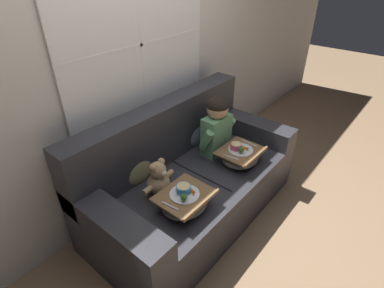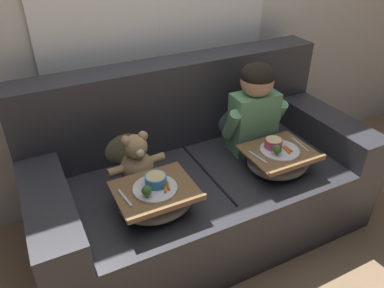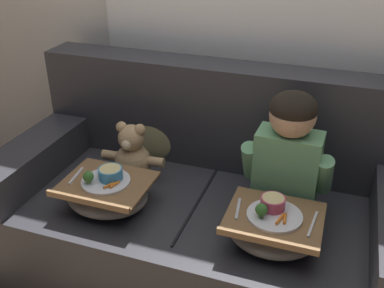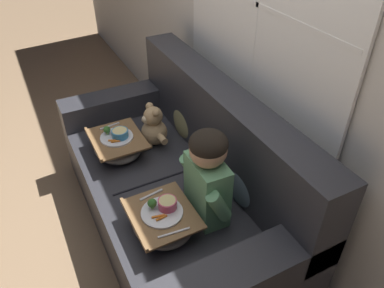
# 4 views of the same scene
# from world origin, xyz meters

# --- Properties ---
(ground_plane) EXTENTS (14.00, 14.00, 0.00)m
(ground_plane) POSITION_xyz_m (0.00, 0.00, 0.00)
(ground_plane) COLOR #8E7051
(wall_back_with_window) EXTENTS (8.00, 0.08, 2.60)m
(wall_back_with_window) POSITION_xyz_m (0.00, 0.61, 1.31)
(wall_back_with_window) COLOR beige
(wall_back_with_window) RESTS_ON ground_plane
(couch) EXTENTS (1.97, 0.98, 1.02)m
(couch) POSITION_xyz_m (0.00, 0.07, 0.36)
(couch) COLOR #2D2D33
(couch) RESTS_ON ground_plane
(throw_pillow_behind_child) EXTENTS (0.34, 0.16, 0.35)m
(throw_pillow_behind_child) POSITION_xyz_m (0.38, 0.31, 0.63)
(throw_pillow_behind_child) COLOR slate
(throw_pillow_behind_child) RESTS_ON couch
(throw_pillow_behind_teddy) EXTENTS (0.34, 0.16, 0.35)m
(throw_pillow_behind_teddy) POSITION_xyz_m (-0.38, 0.31, 0.63)
(throw_pillow_behind_teddy) COLOR #898456
(throw_pillow_behind_teddy) RESTS_ON couch
(child_figure) EXTENTS (0.41, 0.20, 0.57)m
(child_figure) POSITION_xyz_m (0.38, 0.06, 0.78)
(child_figure) COLOR #66A370
(child_figure) RESTS_ON couch
(teddy_bear) EXTENTS (0.33, 0.23, 0.31)m
(teddy_bear) POSITION_xyz_m (-0.38, 0.06, 0.60)
(teddy_bear) COLOR tan
(teddy_bear) RESTS_ON couch
(lap_tray_child) EXTENTS (0.39, 0.34, 0.20)m
(lap_tray_child) POSITION_xyz_m (0.38, -0.21, 0.55)
(lap_tray_child) COLOR slate
(lap_tray_child) RESTS_ON child_figure
(lap_tray_teddy) EXTENTS (0.40, 0.34, 0.20)m
(lap_tray_teddy) POSITION_xyz_m (-0.38, -0.21, 0.55)
(lap_tray_teddy) COLOR slate
(lap_tray_teddy) RESTS_ON teddy_bear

